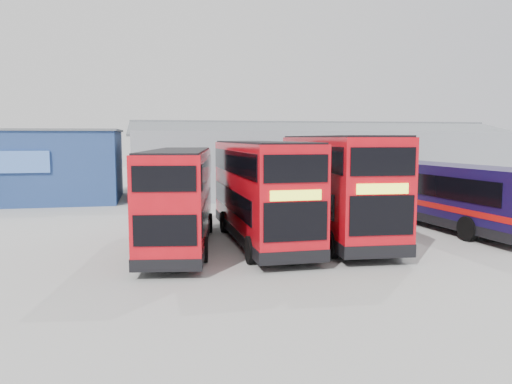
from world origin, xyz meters
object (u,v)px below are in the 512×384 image
object	(u,v)px
office_block	(32,165)
double_decker_left	(179,200)
maintenance_shed	(317,161)
double_decker_right	(335,187)
single_decker_blue	(445,196)
double_decker_centre	(261,193)

from	to	relation	value
office_block	double_decker_left	bearing A→B (deg)	-61.81
maintenance_shed	double_decker_left	bearing A→B (deg)	-122.54
double_decker_right	single_decker_blue	bearing A→B (deg)	15.90
double_decker_left	double_decker_centre	bearing A→B (deg)	-164.04
maintenance_shed	double_decker_right	bearing A→B (deg)	-106.37
double_decker_right	single_decker_blue	world-z (taller)	double_decker_right
maintenance_shed	double_decker_left	size ratio (longest dim) A/B	3.11
office_block	double_decker_left	world-z (taller)	office_block
maintenance_shed	double_decker_right	xyz separation A→B (m)	(-5.54, -18.86, -0.30)
maintenance_shed	double_decker_centre	distance (m)	21.22
office_block	double_decker_right	distance (m)	23.56
maintenance_shed	double_decker_left	world-z (taller)	maintenance_shed
double_decker_left	double_decker_right	size ratio (longest dim) A/B	0.89
double_decker_centre	double_decker_right	bearing A→B (deg)	4.49
double_decker_centre	double_decker_right	xyz separation A→B (m)	(3.50, 0.33, 0.12)
maintenance_shed	double_decker_centre	xyz separation A→B (m)	(-9.04, -19.19, -0.43)
office_block	single_decker_blue	size ratio (longest dim) A/B	1.03
double_decker_centre	double_decker_right	size ratio (longest dim) A/B	0.94
office_block	single_decker_blue	bearing A→B (deg)	-33.94
maintenance_shed	double_decker_centre	bearing A→B (deg)	-115.23
office_block	double_decker_right	xyz separation A→B (m)	(16.46, -16.86, -0.28)
office_block	double_decker_centre	size ratio (longest dim) A/B	1.18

